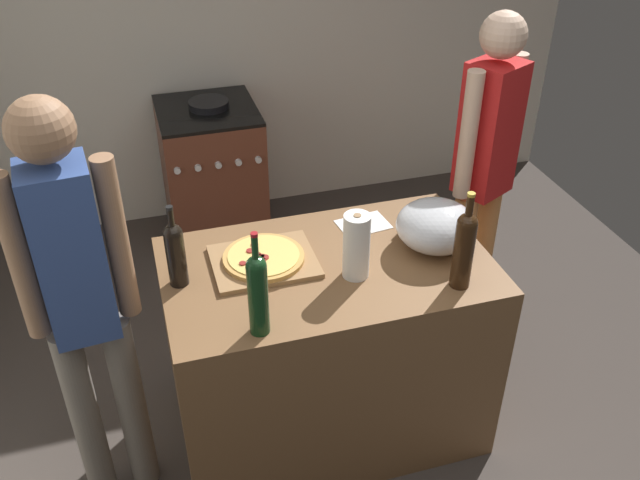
% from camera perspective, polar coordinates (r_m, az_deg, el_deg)
% --- Properties ---
extents(ground_plane, '(4.43, 3.38, 0.02)m').
position_cam_1_polar(ground_plane, '(3.74, -1.87, -7.56)').
color(ground_plane, '#3F3833').
extents(kitchen_wall_rear, '(4.43, 0.10, 2.60)m').
position_cam_1_polar(kitchen_wall_rear, '(4.38, -7.35, 18.16)').
color(kitchen_wall_rear, silver).
rests_on(kitchen_wall_rear, ground_plane).
extents(counter, '(1.28, 0.77, 0.88)m').
position_cam_1_polar(counter, '(2.98, 0.56, -8.91)').
color(counter, brown).
rests_on(counter, ground_plane).
extents(cutting_board, '(0.40, 0.32, 0.02)m').
position_cam_1_polar(cutting_board, '(2.71, -4.63, -1.77)').
color(cutting_board, '#9E7247').
rests_on(cutting_board, counter).
extents(pizza, '(0.32, 0.32, 0.03)m').
position_cam_1_polar(pizza, '(2.69, -4.66, -1.41)').
color(pizza, tan).
rests_on(pizza, cutting_board).
extents(mixing_bowl, '(0.32, 0.32, 0.19)m').
position_cam_1_polar(mixing_bowl, '(2.79, 9.50, 1.14)').
color(mixing_bowl, '#B2B2B7').
rests_on(mixing_bowl, counter).
extents(paper_towel_roll, '(0.10, 0.10, 0.27)m').
position_cam_1_polar(paper_towel_roll, '(2.57, 3.00, -0.50)').
color(paper_towel_roll, white).
rests_on(paper_towel_roll, counter).
extents(wine_bottle_green, '(0.07, 0.07, 0.40)m').
position_cam_1_polar(wine_bottle_green, '(2.30, -5.14, -4.23)').
color(wine_bottle_green, '#143819').
rests_on(wine_bottle_green, counter).
extents(wine_bottle_clear, '(0.07, 0.07, 0.33)m').
position_cam_1_polar(wine_bottle_clear, '(2.57, -11.79, -0.94)').
color(wine_bottle_clear, black).
rests_on(wine_bottle_clear, counter).
extents(wine_bottle_amber, '(0.08, 0.08, 0.39)m').
position_cam_1_polar(wine_bottle_amber, '(2.55, 11.75, -0.54)').
color(wine_bottle_amber, '#331E0F').
rests_on(wine_bottle_amber, counter).
extents(recipe_sheet, '(0.23, 0.17, 0.00)m').
position_cam_1_polar(recipe_sheet, '(2.94, 3.57, 1.30)').
color(recipe_sheet, white).
rests_on(recipe_sheet, counter).
extents(stove, '(0.57, 0.63, 0.91)m').
position_cam_1_polar(stove, '(4.29, -8.80, 5.29)').
color(stove, brown).
rests_on(stove, ground_plane).
extents(person_in_stripes, '(0.38, 0.22, 1.71)m').
position_cam_1_polar(person_in_stripes, '(2.50, -19.04, -4.41)').
color(person_in_stripes, slate).
rests_on(person_in_stripes, ground_plane).
extents(person_in_red, '(0.36, 0.28, 1.67)m').
position_cam_1_polar(person_in_red, '(3.32, 13.35, 6.11)').
color(person_in_red, '#D88C4C').
rests_on(person_in_red, ground_plane).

